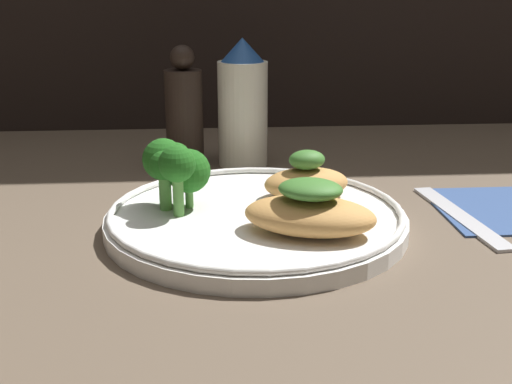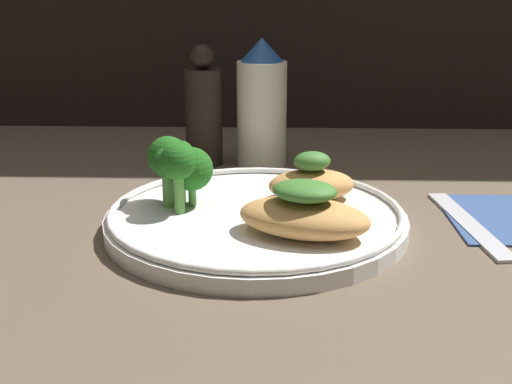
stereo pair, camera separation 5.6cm
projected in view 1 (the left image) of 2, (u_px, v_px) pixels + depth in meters
ground_plane at (256, 234)px, 57.01cm from camera, size 180.00×180.00×1.00cm
plate at (256, 218)px, 56.54cm from camera, size 26.49×26.49×2.00cm
grilled_meat_front at (310, 212)px, 51.55cm from camera, size 12.13×9.28×4.52cm
grilled_meat_middle at (306, 180)px, 60.11cm from camera, size 8.87×6.54×4.60cm
broccoli_bunch at (175, 166)px, 56.63cm from camera, size 6.09×6.22×6.29cm
sauce_bottle at (242, 105)px, 74.62cm from camera, size 5.81×5.81×14.84cm
pepper_grinder at (184, 113)px, 74.40cm from camera, size 4.35×4.35×14.09cm
fork at (459, 215)px, 59.36cm from camera, size 3.53×16.66×0.60cm
napkin at (506, 208)px, 61.30cm from camera, size 13.15×13.15×0.40cm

